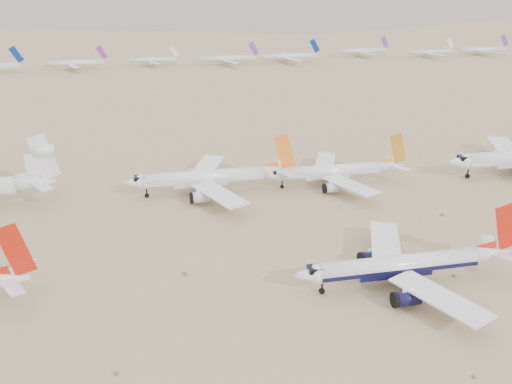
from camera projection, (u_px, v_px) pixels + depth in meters
ground at (346, 294)px, 112.28m from camera, size 7000.00×7000.00×0.00m
main_airliner at (408, 265)px, 114.30m from camera, size 45.27×44.22×15.98m
row2_gold_tail at (335, 171)px, 168.34m from camera, size 41.36×40.45×14.73m
row2_orange_tail at (211, 177)px, 161.73m from camera, size 46.15×45.15×16.46m
distant_storage_row at (154, 60)px, 375.94m from camera, size 518.64×60.65×14.36m
desert_scrub at (485, 358)px, 93.25m from camera, size 280.65×121.67×0.63m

